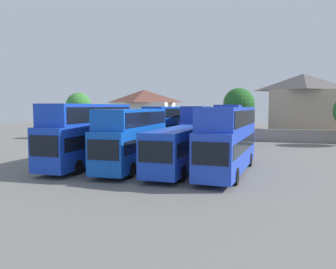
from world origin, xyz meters
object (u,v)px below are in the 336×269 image
Objects in this scene: house_terrace_centre at (302,106)px; tree_behind_wall at (239,104)px; tree_right_of_lot at (79,105)px; bus_5 at (167,124)px; bus_7 at (229,124)px; house_terrace_left at (144,112)px; bus_3 at (179,147)px; bus_1 at (89,131)px; bus_2 at (133,135)px; bus_6 at (197,125)px; bus_4 at (229,136)px.

house_terrace_centre is 10.51m from tree_behind_wall.
bus_5 is at bearing -22.54° from tree_right_of_lot.
bus_7 is 23.85m from house_terrace_left.
house_terrace_left is at bearing -153.97° from bus_3.
bus_1 is 14.97m from bus_5.
bus_3 is at bearing 81.19° from bus_2.
bus_3 is at bearing 23.42° from bus_5.
bus_1 reaches higher than bus_2.
bus_3 is 1.00× the size of house_terrace_centre.
house_terrace_left is at bearing -136.61° from bus_7.
bus_7 is at bearing 94.76° from bus_6.
bus_1 reaches higher than bus_5.
bus_7 is at bearing 156.25° from bus_2.
house_terrace_left is at bearing -179.67° from house_terrace_centre.
house_terrace_centre is (9.40, 16.71, 2.24)m from bus_7.
bus_1 reaches higher than bus_3.
bus_6 is 1.06× the size of house_terrace_centre.
house_terrace_centre is at bearing 0.33° from house_terrace_left.
bus_7 is 1.55× the size of tree_behind_wall.
bus_7 is (9.84, 15.15, -0.00)m from bus_1.
house_terrace_centre is (7.70, 31.75, 2.37)m from bus_4.
bus_5 is 14.77m from tree_behind_wall.
house_terrace_left is at bearing 54.71° from tree_right_of_lot.
bus_6 is at bearing -51.97° from house_terrace_left.
bus_5 is at bearing -121.63° from tree_behind_wall.
bus_2 is 16.25m from bus_7.
bus_7 is (5.85, 15.16, 0.21)m from bus_2.
tree_behind_wall is (-9.41, -4.67, 0.26)m from house_terrace_centre.
bus_1 is at bearing -85.76° from bus_4.
tree_right_of_lot is (-24.21, -5.50, -0.22)m from tree_behind_wall.
house_terrace_left reaches higher than bus_7.
bus_1 is 11.54m from bus_4.
bus_7 reaches higher than bus_6.
tree_behind_wall reaches higher than bus_7.
bus_1 is at bearing -5.43° from bus_5.
bus_7 is at bearing -169.87° from bus_4.
bus_4 is 0.97× the size of bus_7.
bus_3 is 35.60m from house_terrace_left.
bus_4 is at bearing 99.15° from bus_3.
house_terrace_left is 1.46× the size of tree_right_of_lot.
bus_2 is at bearing -85.39° from bus_4.
house_terrace_centre is at bearing 161.39° from bus_3.
bus_7 reaches higher than bus_2.
bus_1 is at bearing -121.12° from house_terrace_centre.
tree_right_of_lot reaches higher than bus_3.
house_terrace_left is at bearing -167.02° from bus_1.
bus_6 reaches higher than bus_4.
bus_4 is 32.75m from house_terrace_centre.
bus_6 is at bearing 157.19° from bus_1.
tree_behind_wall is (7.63, 12.38, 2.60)m from bus_5.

